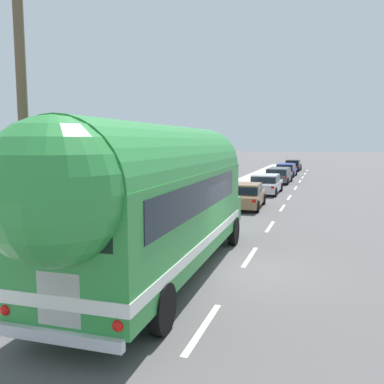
{
  "coord_description": "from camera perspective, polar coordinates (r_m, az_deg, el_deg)",
  "views": [
    {
      "loc": [
        2.19,
        -11.48,
        3.68
      ],
      "look_at": [
        -1.9,
        1.2,
        2.05
      ],
      "focal_mm": 38.63,
      "sensor_mm": 36.0,
      "label": 1
    }
  ],
  "objects": [
    {
      "name": "car_lead",
      "position": [
        23.27,
        7.33,
        -0.38
      ],
      "size": [
        2.05,
        4.44,
        1.37
      ],
      "color": "olive",
      "rests_on": "ground"
    },
    {
      "name": "car_fifth",
      "position": [
        54.2,
        13.76,
        3.65
      ],
      "size": [
        1.98,
        4.81,
        1.37
      ],
      "color": "black",
      "rests_on": "ground"
    },
    {
      "name": "ground_plane",
      "position": [
        12.25,
        6.87,
        -10.57
      ],
      "size": [
        300.0,
        300.0,
        0.0
      ],
      "primitive_type": "plane",
      "color": "#565454"
    },
    {
      "name": "car_third",
      "position": [
        37.72,
        11.92,
        2.42
      ],
      "size": [
        2.09,
        4.75,
        1.37
      ],
      "color": "#474C51",
      "rests_on": "ground"
    },
    {
      "name": "utility_pole",
      "position": [
        10.79,
        -22.32,
        10.4
      ],
      "size": [
        1.8,
        0.24,
        8.5
      ],
      "color": "brown",
      "rests_on": "ground"
    },
    {
      "name": "lane_markings",
      "position": [
        25.0,
        6.35,
        -1.54
      ],
      "size": [
        4.0,
        80.0,
        0.01
      ],
      "color": "silver",
      "rests_on": "ground"
    },
    {
      "name": "car_fourth",
      "position": [
        45.12,
        12.9,
        3.11
      ],
      "size": [
        2.03,
        4.41,
        1.37
      ],
      "color": "navy",
      "rests_on": "ground"
    },
    {
      "name": "painted_bus",
      "position": [
        10.59,
        -5.08,
        -0.54
      ],
      "size": [
        2.79,
        11.78,
        4.12
      ],
      "color": "#2D8C3D",
      "rests_on": "ground"
    },
    {
      "name": "car_second",
      "position": [
        29.92,
        10.15,
        1.21
      ],
      "size": [
        2.05,
        4.74,
        1.37
      ],
      "color": "silver",
      "rests_on": "ground"
    },
    {
      "name": "sidewalk_slab",
      "position": [
        22.89,
        -0.23,
        -2.11
      ],
      "size": [
        1.93,
        90.0,
        0.15
      ],
      "primitive_type": "cube",
      "color": "#ADA89E",
      "rests_on": "ground"
    }
  ]
}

